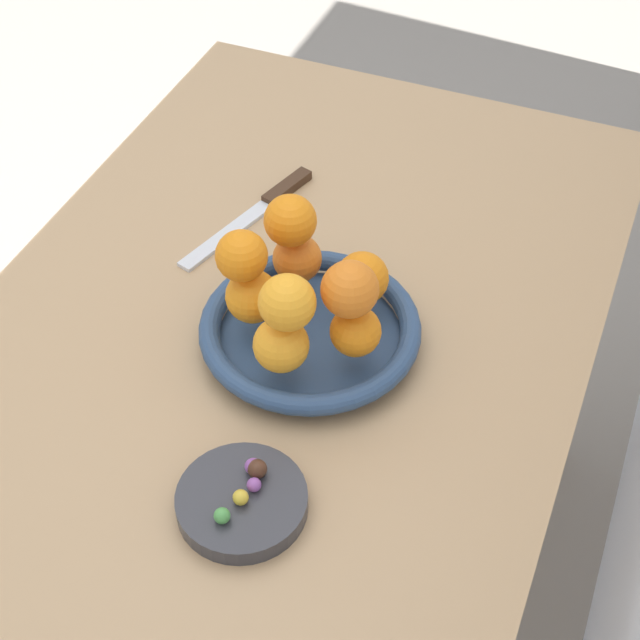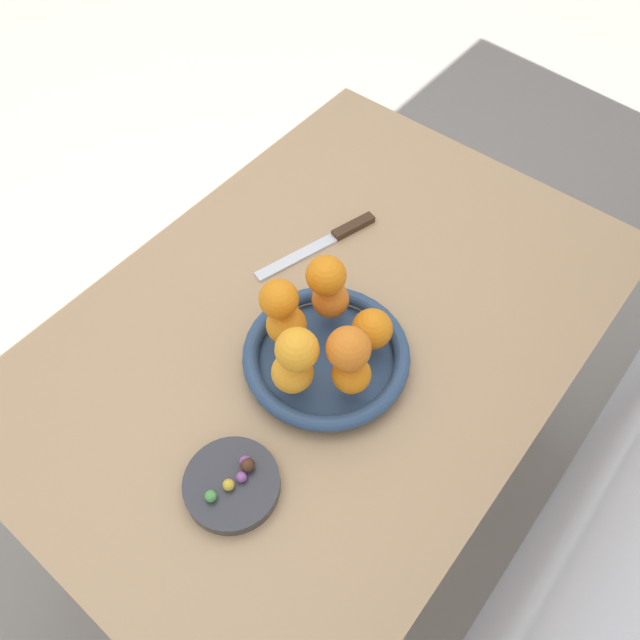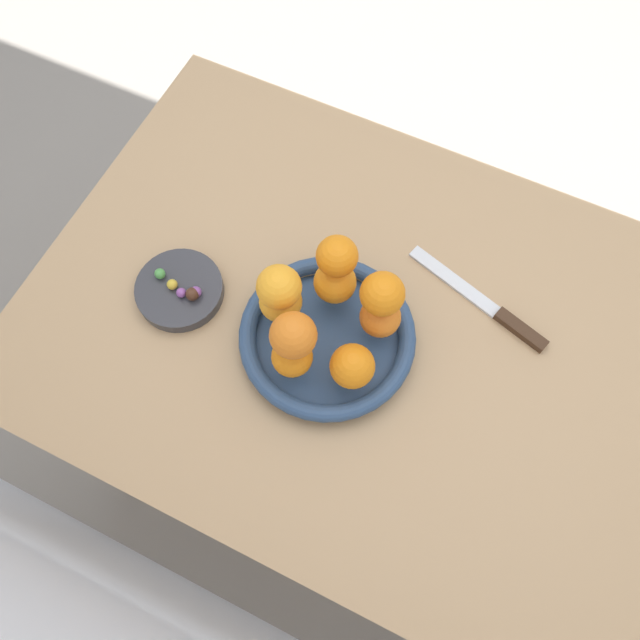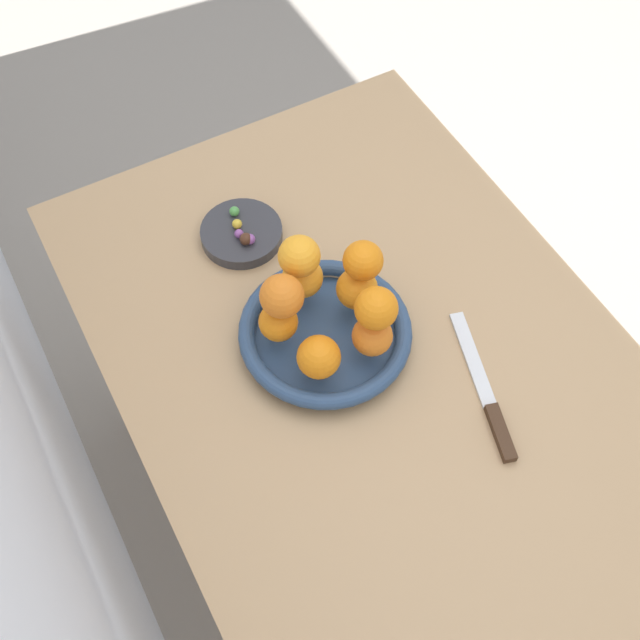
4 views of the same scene
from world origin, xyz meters
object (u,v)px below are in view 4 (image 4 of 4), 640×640
(orange_1, at_px, (372,336))
(candy_ball_0, at_px, (237,224))
(dining_table, at_px, (368,382))
(candy_ball_1, at_px, (250,239))
(orange_3, at_px, (303,277))
(orange_6, at_px, (379,309))
(orange_4, at_px, (278,322))
(knife, at_px, (487,397))
(fruit_bowl, at_px, (325,333))
(candy_dish, at_px, (242,233))
(orange_7, at_px, (363,261))
(orange_8, at_px, (282,296))
(candy_ball_2, at_px, (246,239))
(orange_5, at_px, (299,256))
(orange_2, at_px, (357,289))
(candy_ball_4, at_px, (234,211))
(orange_0, at_px, (318,355))
(candy_ball_3, at_px, (239,234))

(orange_1, xyz_separation_m, candy_ball_0, (0.32, 0.07, -0.04))
(dining_table, height_order, candy_ball_0, candy_ball_0)
(orange_1, bearing_deg, candy_ball_1, 13.58)
(orange_3, bearing_deg, orange_6, -160.57)
(orange_4, height_order, knife, orange_4)
(orange_3, bearing_deg, fruit_bowl, 178.01)
(candy_dish, distance_m, orange_7, 0.28)
(fruit_bowl, xyz_separation_m, candy_ball_0, (0.26, 0.03, 0.01))
(dining_table, relative_size, candy_ball_0, 64.66)
(orange_8, relative_size, candy_ball_2, 3.10)
(orange_7, relative_size, orange_8, 0.93)
(dining_table, xyz_separation_m, orange_5, (0.13, 0.05, 0.23))
(orange_2, xyz_separation_m, candy_ball_4, (0.26, 0.09, -0.04))
(orange_7, distance_m, candy_ball_4, 0.30)
(orange_6, bearing_deg, dining_table, 42.72)
(orange_4, relative_size, orange_6, 0.94)
(orange_0, bearing_deg, dining_table, -92.03)
(orange_2, height_order, candy_ball_1, orange_2)
(dining_table, height_order, candy_ball_1, candy_ball_1)
(candy_ball_0, bearing_deg, dining_table, -166.13)
(orange_5, height_order, orange_7, orange_5)
(candy_dish, bearing_deg, orange_8, 171.67)
(orange_0, relative_size, candy_ball_0, 3.85)
(orange_8, height_order, candy_ball_4, orange_8)
(orange_2, relative_size, orange_7, 1.06)
(orange_6, relative_size, knife, 0.25)
(orange_7, height_order, candy_ball_3, orange_7)
(fruit_bowl, xyz_separation_m, orange_7, (0.02, -0.07, 0.11))
(orange_1, bearing_deg, candy_ball_3, 14.58)
(candy_ball_1, distance_m, candy_ball_2, 0.01)
(orange_5, relative_size, candy_ball_4, 3.71)
(candy_ball_1, bearing_deg, orange_4, 167.37)
(orange_0, bearing_deg, candy_ball_1, -4.14)
(candy_dish, xyz_separation_m, knife, (-0.46, -0.19, -0.01))
(orange_3, distance_m, orange_6, 0.16)
(orange_3, height_order, orange_5, orange_5)
(candy_ball_4, xyz_separation_m, knife, (-0.49, -0.18, -0.03))
(candy_ball_1, xyz_separation_m, candy_ball_2, (0.00, 0.01, 0.00))
(orange_8, bearing_deg, dining_table, -127.77)
(dining_table, height_order, candy_dish, candy_dish)
(orange_1, bearing_deg, orange_2, -14.85)
(fruit_bowl, distance_m, orange_5, 0.14)
(orange_4, bearing_deg, orange_6, -126.11)
(orange_1, distance_m, orange_7, 0.11)
(orange_5, height_order, candy_ball_3, orange_5)
(dining_table, xyz_separation_m, knife, (-0.15, -0.11, 0.09))
(candy_dish, bearing_deg, orange_7, -156.21)
(candy_dish, distance_m, candy_ball_2, 0.04)
(dining_table, distance_m, fruit_bowl, 0.13)
(candy_ball_2, distance_m, candy_ball_4, 0.07)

